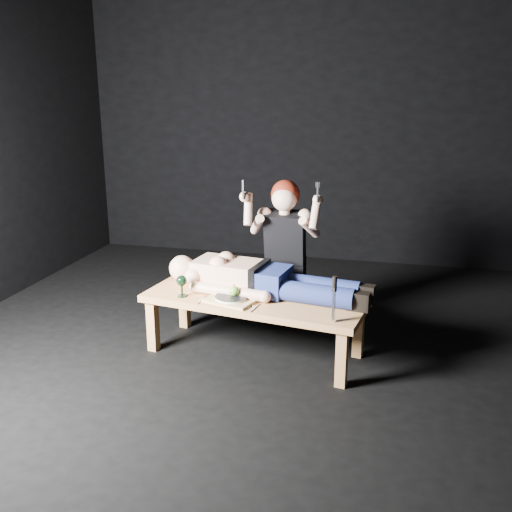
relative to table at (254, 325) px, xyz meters
name	(u,v)px	position (x,y,z in m)	size (l,w,h in m)	color
ground	(250,344)	(-0.07, 0.14, -0.23)	(5.00, 5.00, 0.00)	black
back_wall	(306,127)	(-0.07, 2.64, 1.27)	(5.00, 5.00, 0.00)	black
table	(254,325)	(0.00, 0.00, 0.00)	(1.62, 0.61, 0.45)	tan
lying_man	(266,276)	(0.07, 0.10, 0.36)	(1.63, 0.50, 0.26)	#E4B193
kneeling_woman	(287,252)	(0.12, 0.59, 0.42)	(0.68, 0.76, 1.28)	black
serving_tray	(231,300)	(-0.14, -0.12, 0.24)	(0.35, 0.25, 0.02)	tan
plate	(231,297)	(-0.14, -0.12, 0.25)	(0.23, 0.23, 0.02)	white
apple	(234,291)	(-0.12, -0.11, 0.30)	(0.07, 0.07, 0.07)	#639E2C
goblet	(182,286)	(-0.52, -0.12, 0.31)	(0.08, 0.08, 0.16)	black
fork_flat	(201,300)	(-0.36, -0.16, 0.23)	(0.02, 0.17, 0.01)	#B2B2B7
knife_flat	(255,308)	(0.06, -0.22, 0.23)	(0.02, 0.17, 0.01)	#B2B2B7
spoon_flat	(250,303)	(0.00, -0.13, 0.23)	(0.02, 0.17, 0.01)	#B2B2B7
carving_knife	(334,299)	(0.62, -0.33, 0.38)	(0.04, 0.04, 0.31)	#B2B2B7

